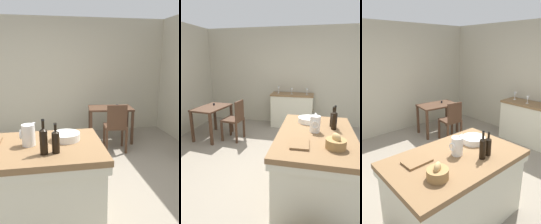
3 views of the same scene
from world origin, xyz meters
TOP-DOWN VIEW (x-y plane):
  - ground_plane at (0.00, 0.00)m, footprint 6.76×6.76m
  - wall_back at (0.00, 2.60)m, footprint 5.32×0.12m
  - island_table at (-0.42, -0.56)m, footprint 1.56×0.96m
  - side_cabinet at (2.26, 0.06)m, footprint 0.52×1.12m
  - writing_desk at (1.09, 1.76)m, footprint 0.96×0.67m
  - wooden_chair at (1.04, 1.19)m, footprint 0.44×0.44m
  - pitcher at (-0.38, -0.54)m, footprint 0.17×0.13m
  - wash_bowl at (-0.00, -0.44)m, footprint 0.30×0.30m
  - bread_basket at (-0.82, -0.76)m, footprint 0.21×0.21m
  - cutting_board at (-0.82, -0.38)m, footprint 0.30×0.21m
  - wine_bottle_dark at (-0.12, -0.78)m, footprint 0.07×0.07m
  - wine_bottle_amber at (-0.22, -0.79)m, footprint 0.07×0.07m
  - wine_glass_left at (2.22, 0.08)m, footprint 0.07×0.07m
  - wine_glass_middle at (2.30, 0.44)m, footprint 0.07×0.07m

SIDE VIEW (x-z plane):
  - ground_plane at x=0.00m, z-range 0.00..0.00m
  - side_cabinet at x=2.26m, z-range 0.00..0.90m
  - island_table at x=-0.42m, z-range 0.03..0.90m
  - wooden_chair at x=1.04m, z-range 0.04..0.95m
  - writing_desk at x=1.09m, z-range 0.22..1.00m
  - cutting_board at x=-0.82m, z-range 0.87..0.89m
  - wash_bowl at x=0.00m, z-range 0.87..0.95m
  - bread_basket at x=-0.82m, z-range 0.85..1.02m
  - pitcher at x=-0.38m, z-range 0.85..1.11m
  - wine_bottle_dark at x=-0.12m, z-range 0.84..1.13m
  - wine_bottle_amber at x=-0.22m, z-range 0.84..1.16m
  - wine_glass_left at x=2.22m, z-range 0.92..1.08m
  - wine_glass_middle at x=2.30m, z-range 0.93..1.10m
  - wall_back at x=0.00m, z-range 0.00..2.60m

